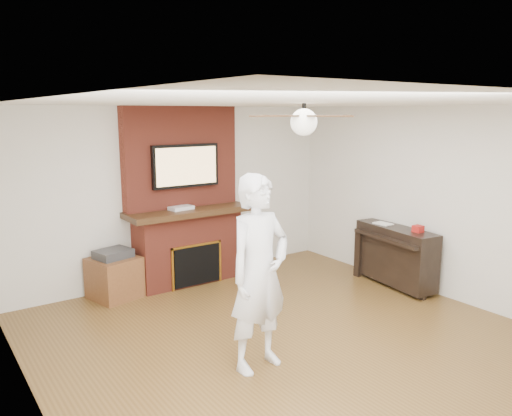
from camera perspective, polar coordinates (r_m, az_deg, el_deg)
room_shell at (r=5.04m, az=5.26°, el=-2.51°), size 5.36×5.86×2.86m
fireplace at (r=7.18m, az=-8.06°, el=-0.62°), size 1.78×0.64×2.50m
tv at (r=7.03m, az=-8.03°, el=4.79°), size 1.00×0.08×0.60m
ceiling_fan at (r=4.90m, az=5.49°, el=9.88°), size 1.21×1.21×0.31m
person at (r=4.69m, az=0.37°, el=-7.48°), size 0.73×0.53×1.87m
side_table at (r=6.88m, az=-15.88°, el=-7.44°), size 0.69×0.69×0.65m
piano at (r=7.29m, az=15.61°, el=-5.14°), size 0.64×1.33×0.93m
cable_box at (r=7.02m, az=-8.56°, el=0.01°), size 0.35×0.24×0.05m
candle_orange at (r=7.13m, az=-8.23°, el=-8.46°), size 0.06×0.06×0.13m
candle_green at (r=7.23m, az=-7.20°, el=-8.31°), size 0.06×0.06×0.10m
candle_cream at (r=7.24m, az=-6.44°, el=-8.15°), size 0.08×0.08×0.12m
candle_blue at (r=7.37m, az=-5.18°, el=-7.94°), size 0.06×0.06×0.08m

